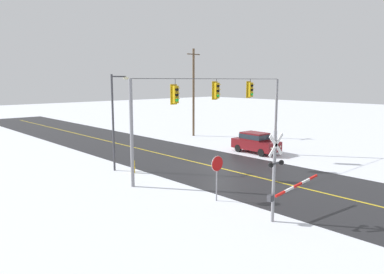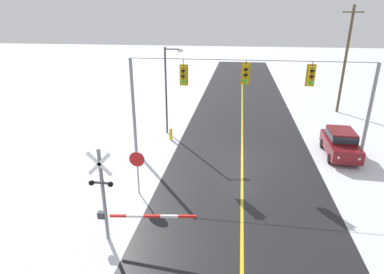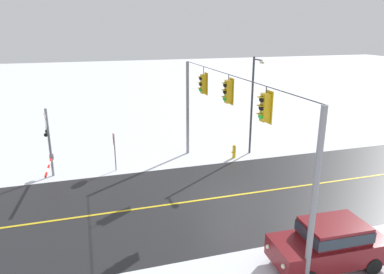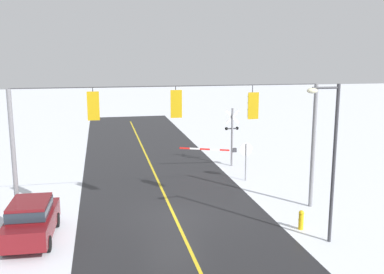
# 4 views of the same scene
# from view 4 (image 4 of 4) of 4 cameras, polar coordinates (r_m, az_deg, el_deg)

# --- Properties ---
(ground_plane) EXTENTS (160.00, 160.00, 0.00)m
(ground_plane) POSITION_cam_4_polar(r_m,az_deg,el_deg) (21.29, -2.29, -10.26)
(ground_plane) COLOR silver
(signal_span) EXTENTS (14.20, 0.47, 6.22)m
(signal_span) POSITION_cam_4_polar(r_m,az_deg,el_deg) (20.17, -2.25, 1.15)
(signal_span) COLOR gray
(signal_span) RESTS_ON ground
(stop_sign) EXTENTS (0.80, 0.09, 2.35)m
(stop_sign) POSITION_cam_4_polar(r_m,az_deg,el_deg) (26.74, 7.00, -2.08)
(stop_sign) COLOR gray
(stop_sign) RESTS_ON ground
(railroad_crossing) EXTENTS (4.14, 0.31, 4.00)m
(railroad_crossing) POSITION_cam_4_polar(r_m,az_deg,el_deg) (29.99, 4.64, -0.06)
(railroad_crossing) COLOR gray
(railroad_crossing) RESTS_ON ground
(parked_car_maroon) EXTENTS (1.95, 4.25, 1.74)m
(parked_car_maroon) POSITION_cam_4_polar(r_m,az_deg,el_deg) (19.58, -20.13, -9.89)
(parked_car_maroon) COLOR maroon
(parked_car_maroon) RESTS_ON ground
(streetlamp_near) EXTENTS (1.39, 0.28, 6.50)m
(streetlamp_near) POSITION_cam_4_polar(r_m,az_deg,el_deg) (18.24, 17.45, -1.53)
(streetlamp_near) COLOR #38383D
(streetlamp_near) RESTS_ON ground
(fire_hydrant) EXTENTS (0.24, 0.31, 0.88)m
(fire_hydrant) POSITION_cam_4_polar(r_m,az_deg,el_deg) (20.24, 13.97, -10.32)
(fire_hydrant) COLOR gold
(fire_hydrant) RESTS_ON ground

